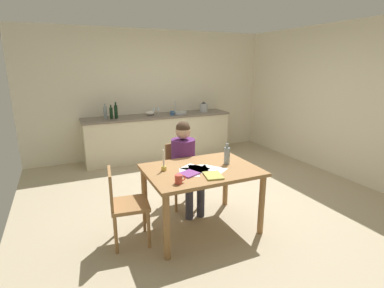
% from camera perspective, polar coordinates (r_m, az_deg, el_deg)
% --- Properties ---
extents(ground_plane, '(5.20, 5.20, 0.04)m').
position_cam_1_polar(ground_plane, '(4.43, 2.97, -10.73)').
color(ground_plane, tan).
extents(wall_back, '(5.20, 0.12, 2.60)m').
position_cam_1_polar(wall_back, '(6.43, -7.68, 9.60)').
color(wall_back, silver).
rests_on(wall_back, ground).
extents(wall_right, '(0.12, 5.20, 2.60)m').
position_cam_1_polar(wall_right, '(5.71, 27.27, 7.36)').
color(wall_right, silver).
rests_on(wall_right, ground).
extents(kitchen_counter, '(3.03, 0.64, 0.90)m').
position_cam_1_polar(kitchen_counter, '(6.23, -6.44, 1.54)').
color(kitchen_counter, beige).
rests_on(kitchen_counter, ground).
extents(dining_table, '(1.27, 0.92, 0.75)m').
position_cam_1_polar(dining_table, '(3.44, 1.79, -6.42)').
color(dining_table, '#9E7042').
rests_on(dining_table, ground).
extents(chair_at_table, '(0.40, 0.40, 0.85)m').
position_cam_1_polar(chair_at_table, '(4.12, -2.12, -5.28)').
color(chair_at_table, '#9E7042').
rests_on(chair_at_table, ground).
extents(person_seated, '(0.32, 0.59, 1.19)m').
position_cam_1_polar(person_seated, '(3.92, -1.32, -3.18)').
color(person_seated, '#592666').
rests_on(person_seated, ground).
extents(chair_side_empty, '(0.45, 0.45, 0.86)m').
position_cam_1_polar(chair_side_empty, '(3.30, -13.06, -11.06)').
color(chair_side_empty, '#9E7042').
rests_on(chair_side_empty, ground).
extents(coffee_mug, '(0.11, 0.08, 0.09)m').
position_cam_1_polar(coffee_mug, '(2.98, -2.55, -6.79)').
color(coffee_mug, '#D84C3F').
rests_on(coffee_mug, dining_table).
extents(candlestick, '(0.06, 0.06, 0.24)m').
position_cam_1_polar(candlestick, '(3.33, -5.47, -4.05)').
color(candlestick, gold).
rests_on(candlestick, dining_table).
extents(book_magazine, '(0.24, 0.23, 0.02)m').
position_cam_1_polar(book_magazine, '(3.22, -0.62, -5.76)').
color(book_magazine, '#7C3A83').
rests_on(book_magazine, dining_table).
extents(book_cookery, '(0.22, 0.27, 0.02)m').
position_cam_1_polar(book_cookery, '(3.18, 4.11, -6.11)').
color(book_cookery, '#ACAA4D').
rests_on(book_cookery, dining_table).
extents(paper_letter, '(0.29, 0.34, 0.00)m').
position_cam_1_polar(paper_letter, '(3.38, 1.25, -4.86)').
color(paper_letter, white).
rests_on(paper_letter, dining_table).
extents(paper_bill, '(0.34, 0.36, 0.00)m').
position_cam_1_polar(paper_bill, '(3.39, 3.94, -4.88)').
color(paper_bill, white).
rests_on(paper_bill, dining_table).
extents(paper_envelope, '(0.29, 0.35, 0.00)m').
position_cam_1_polar(paper_envelope, '(3.29, -0.56, -5.46)').
color(paper_envelope, white).
rests_on(paper_envelope, dining_table).
extents(paper_receipt, '(0.33, 0.36, 0.00)m').
position_cam_1_polar(paper_receipt, '(3.41, 0.56, -4.72)').
color(paper_receipt, white).
rests_on(paper_receipt, dining_table).
extents(wine_bottle_on_table, '(0.07, 0.07, 0.25)m').
position_cam_1_polar(wine_bottle_on_table, '(3.54, 6.78, -2.21)').
color(wine_bottle_on_table, '#8C999E').
rests_on(wine_bottle_on_table, dining_table).
extents(sink_unit, '(0.36, 0.36, 0.24)m').
position_cam_1_polar(sink_unit, '(6.29, -2.67, 6.12)').
color(sink_unit, '#B2B7BC').
rests_on(sink_unit, kitchen_counter).
extents(bottle_oil, '(0.07, 0.07, 0.28)m').
position_cam_1_polar(bottle_oil, '(5.92, -16.43, 5.90)').
color(bottle_oil, '#8C999E').
rests_on(bottle_oil, kitchen_counter).
extents(bottle_vinegar, '(0.06, 0.06, 0.27)m').
position_cam_1_polar(bottle_vinegar, '(5.86, -15.36, 5.82)').
color(bottle_vinegar, black).
rests_on(bottle_vinegar, kitchen_counter).
extents(bottle_wine_red, '(0.06, 0.06, 0.31)m').
position_cam_1_polar(bottle_wine_red, '(5.87, -14.49, 6.11)').
color(bottle_wine_red, black).
rests_on(bottle_wine_red, kitchen_counter).
extents(mixing_bowl, '(0.19, 0.19, 0.08)m').
position_cam_1_polar(mixing_bowl, '(6.16, -8.12, 5.97)').
color(mixing_bowl, white).
rests_on(mixing_bowl, kitchen_counter).
extents(stovetop_kettle, '(0.18, 0.18, 0.22)m').
position_cam_1_polar(stovetop_kettle, '(6.52, 2.27, 7.12)').
color(stovetop_kettle, '#B7BABF').
rests_on(stovetop_kettle, kitchen_counter).
extents(wine_glass_near_sink, '(0.07, 0.07, 0.15)m').
position_cam_1_polar(wine_glass_near_sink, '(6.28, -6.50, 6.82)').
color(wine_glass_near_sink, silver).
rests_on(wine_glass_near_sink, kitchen_counter).
extents(wine_glass_by_kettle, '(0.07, 0.07, 0.15)m').
position_cam_1_polar(wine_glass_by_kettle, '(6.25, -7.38, 6.76)').
color(wine_glass_by_kettle, silver).
rests_on(wine_glass_by_kettle, kitchen_counter).
extents(teacup_on_counter, '(0.11, 0.07, 0.09)m').
position_cam_1_polar(teacup_on_counter, '(6.08, -3.84, 5.99)').
color(teacup_on_counter, '#33598C').
rests_on(teacup_on_counter, kitchen_counter).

